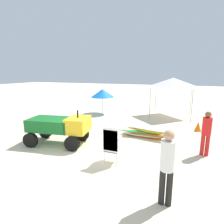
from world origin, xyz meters
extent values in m
plane|color=beige|center=(0.00, 0.00, 0.00)|extent=(80.00, 80.00, 0.00)
cube|color=#146023|center=(-1.83, 0.71, 0.85)|extent=(1.96, 1.38, 0.50)
cube|color=gold|center=(-0.65, 0.91, 0.90)|extent=(0.97, 1.22, 0.60)
cylinder|color=black|center=(-0.65, 0.91, 1.35)|extent=(0.07, 0.07, 0.30)
cylinder|color=black|center=(-0.79, 1.44, 0.30)|extent=(0.62, 0.28, 0.60)
cylinder|color=black|center=(-0.60, 0.36, 0.30)|extent=(0.62, 0.28, 0.60)
cylinder|color=black|center=(-2.56, 1.14, 0.30)|extent=(0.62, 0.28, 0.60)
cylinder|color=black|center=(-2.38, 0.06, 0.30)|extent=(0.62, 0.28, 0.60)
cube|color=white|center=(1.19, 0.08, 0.44)|extent=(0.48, 0.48, 0.04)
cube|color=white|center=(1.19, -0.14, 0.64)|extent=(0.48, 0.04, 0.40)
cube|color=white|center=(1.19, 0.08, 0.53)|extent=(0.48, 0.48, 0.04)
cube|color=white|center=(1.19, -0.14, 0.73)|extent=(0.48, 0.04, 0.40)
cube|color=white|center=(1.19, 0.08, 0.62)|extent=(0.48, 0.48, 0.04)
cube|color=white|center=(1.19, -0.14, 0.82)|extent=(0.48, 0.04, 0.40)
cube|color=white|center=(1.19, 0.08, 0.71)|extent=(0.48, 0.48, 0.04)
cube|color=white|center=(1.19, -0.14, 0.91)|extent=(0.48, 0.04, 0.40)
cube|color=white|center=(1.19, 0.08, 0.80)|extent=(0.48, 0.48, 0.04)
cube|color=white|center=(1.19, -0.14, 1.00)|extent=(0.48, 0.04, 0.40)
cube|color=white|center=(1.19, 0.08, 0.89)|extent=(0.48, 0.48, 0.04)
cube|color=white|center=(1.19, -0.14, 1.09)|extent=(0.48, 0.04, 0.40)
cylinder|color=white|center=(1.40, 0.29, 0.21)|extent=(0.04, 0.04, 0.42)
cylinder|color=white|center=(0.98, 0.29, 0.21)|extent=(0.04, 0.04, 0.42)
cylinder|color=white|center=(1.40, -0.13, 0.21)|extent=(0.04, 0.04, 0.42)
cylinder|color=white|center=(0.98, -0.13, 0.21)|extent=(0.04, 0.04, 0.42)
ellipsoid|color=orange|center=(1.71, 2.88, 0.04)|extent=(2.39, 0.46, 0.08)
ellipsoid|color=white|center=(1.66, 2.82, 0.12)|extent=(2.13, 0.32, 0.08)
ellipsoid|color=orange|center=(1.81, 2.85, 0.20)|extent=(2.33, 0.35, 0.08)
ellipsoid|color=green|center=(1.68, 2.83, 0.28)|extent=(2.49, 0.58, 0.08)
ellipsoid|color=yellow|center=(1.83, 2.81, 0.36)|extent=(2.08, 0.56, 0.08)
ellipsoid|color=white|center=(1.74, 2.85, 0.44)|extent=(2.41, 0.75, 0.08)
cylinder|color=black|center=(2.96, -1.40, 0.44)|extent=(0.14, 0.14, 0.87)
cylinder|color=black|center=(3.12, -1.40, 0.44)|extent=(0.14, 0.14, 0.87)
cylinder|color=white|center=(3.04, -1.40, 1.22)|extent=(0.32, 0.32, 0.69)
sphere|color=tan|center=(3.04, -1.40, 1.68)|extent=(0.24, 0.24, 0.24)
cylinder|color=red|center=(4.04, 1.78, 0.40)|extent=(0.14, 0.14, 0.80)
cylinder|color=red|center=(4.20, 1.78, 0.40)|extent=(0.14, 0.14, 0.80)
cylinder|color=red|center=(4.12, 1.78, 1.12)|extent=(0.32, 0.32, 0.63)
sphere|color=brown|center=(4.12, 1.78, 1.54)|extent=(0.22, 0.22, 0.22)
cylinder|color=#B2B2B7|center=(1.27, 6.57, 0.99)|extent=(0.05, 0.05, 1.99)
cylinder|color=#B2B2B7|center=(3.78, 6.57, 0.99)|extent=(0.05, 0.05, 1.99)
cylinder|color=#B2B2B7|center=(1.27, 9.08, 0.99)|extent=(0.05, 0.05, 1.99)
cylinder|color=#B2B2B7|center=(3.78, 9.08, 0.99)|extent=(0.05, 0.05, 1.99)
pyramid|color=silver|center=(2.53, 7.82, 2.31)|extent=(2.51, 2.51, 0.64)
cylinder|color=beige|center=(-2.21, 6.82, 0.90)|extent=(0.04, 0.04, 1.81)
cone|color=blue|center=(-2.21, 6.82, 1.51)|extent=(1.69, 1.69, 0.59)
cone|color=orange|center=(-3.29, 1.86, 0.28)|extent=(0.39, 0.39, 0.55)
cone|color=orange|center=(4.09, 4.83, 0.25)|extent=(0.34, 0.34, 0.49)
camera|label=1|loc=(3.26, -5.30, 2.99)|focal=29.52mm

